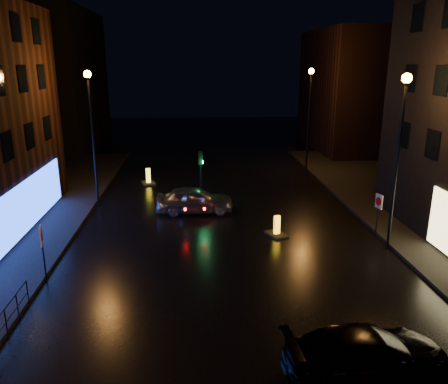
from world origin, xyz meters
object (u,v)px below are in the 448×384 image
(bollard_far, at_px, (148,181))
(road_sign_right, at_px, (378,205))
(dark_sedan, at_px, (368,353))
(silver_hatchback, at_px, (195,200))
(road_sign_left, at_px, (42,241))
(bollard_near, at_px, (277,231))
(traffic_signal, at_px, (201,195))

(bollard_far, distance_m, road_sign_right, 17.22)
(dark_sedan, xyz_separation_m, bollard_far, (-8.35, 21.66, -0.46))
(bollard_far, bearing_deg, silver_hatchback, -78.01)
(silver_hatchback, xyz_separation_m, road_sign_right, (9.53, -4.53, 0.92))
(silver_hatchback, xyz_separation_m, road_sign_left, (-6.27, -8.43, 1.05))
(road_sign_left, bearing_deg, dark_sedan, -44.44)
(road_sign_left, distance_m, road_sign_right, 16.27)
(silver_hatchback, relative_size, bollard_near, 3.18)
(road_sign_left, xyz_separation_m, road_sign_right, (15.79, 3.90, -0.13))
(dark_sedan, height_order, road_sign_right, road_sign_right)
(traffic_signal, bearing_deg, dark_sedan, -75.00)
(bollard_near, distance_m, road_sign_left, 11.55)
(bollard_far, relative_size, road_sign_left, 0.63)
(bollard_near, xyz_separation_m, bollard_far, (-7.76, 10.80, 0.02))
(silver_hatchback, distance_m, dark_sedan, 15.74)
(road_sign_right, bearing_deg, road_sign_left, 0.71)
(dark_sedan, distance_m, road_sign_left, 12.99)
(silver_hatchback, height_order, road_sign_left, road_sign_left)
(dark_sedan, bearing_deg, road_sign_right, -29.17)
(dark_sedan, bearing_deg, silver_hatchback, 12.90)
(road_sign_right, bearing_deg, silver_hatchback, -38.61)
(traffic_signal, height_order, road_sign_right, traffic_signal)
(bollard_far, xyz_separation_m, road_sign_right, (12.97, -11.24, 1.45))
(dark_sedan, distance_m, bollard_far, 23.22)
(bollard_near, distance_m, road_sign_right, 5.43)
(traffic_signal, bearing_deg, bollard_far, 128.16)
(dark_sedan, relative_size, bollard_far, 3.18)
(traffic_signal, distance_m, bollard_far, 6.27)
(silver_hatchback, relative_size, road_sign_right, 2.03)
(dark_sedan, bearing_deg, traffic_signal, 9.71)
(traffic_signal, bearing_deg, road_sign_right, -34.76)
(bollard_near, xyz_separation_m, road_sign_right, (5.21, -0.44, 1.47))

